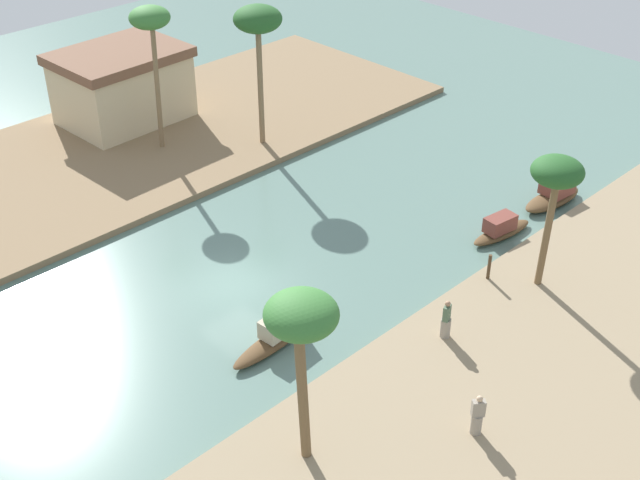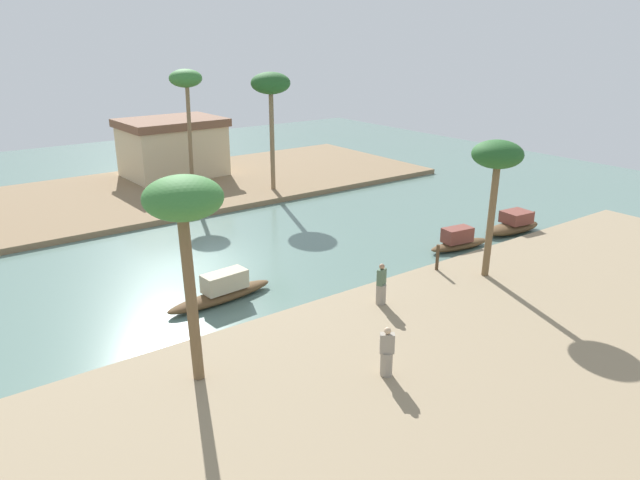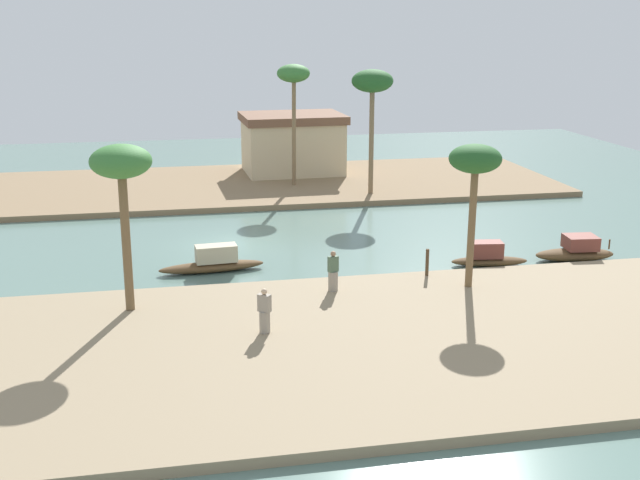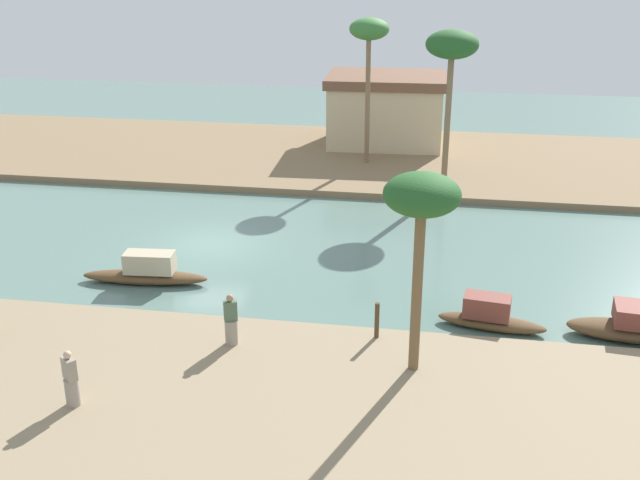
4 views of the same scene
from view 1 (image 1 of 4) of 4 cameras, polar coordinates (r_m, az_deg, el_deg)
river_water at (r=34.94m, az=-5.73°, el=-3.01°), size 70.82×70.82×0.00m
riverbank_left at (r=28.10m, az=12.44°, el=-14.11°), size 44.11×13.35×0.32m
riverbank_right at (r=44.68m, az=-16.75°, el=4.43°), size 44.11×13.35×0.32m
sampan_foreground at (r=38.43m, az=12.13°, el=0.74°), size 3.48×1.34×1.10m
sampan_with_tall_canopy at (r=41.62m, az=15.50°, el=2.90°), size 3.72×1.60×1.15m
sampan_downstream_large at (r=31.62m, az=-2.78°, el=-6.29°), size 4.62×1.29×1.17m
person_on_near_bank at (r=27.96m, az=10.57°, el=-11.67°), size 0.52×0.52×1.57m
person_by_mooring at (r=31.54m, az=8.50°, el=-5.50°), size 0.49×0.49×1.61m
mooring_post at (r=34.93m, az=11.35°, el=-1.78°), size 0.14×0.14×1.13m
palm_tree_left_near at (r=23.88m, az=-1.27°, el=-5.52°), size 2.18×2.18×6.06m
palm_tree_left_far at (r=32.91m, az=15.69°, el=4.15°), size 2.02×2.02×5.69m
palm_tree_right_tall at (r=43.15m, az=-11.39°, el=14.14°), size 2.03×2.03×7.55m
palm_tree_right_short at (r=43.15m, az=-4.22°, el=14.40°), size 2.45×2.45×7.38m
riverside_building at (r=48.59m, az=-13.22°, el=10.15°), size 6.95×5.40×4.00m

